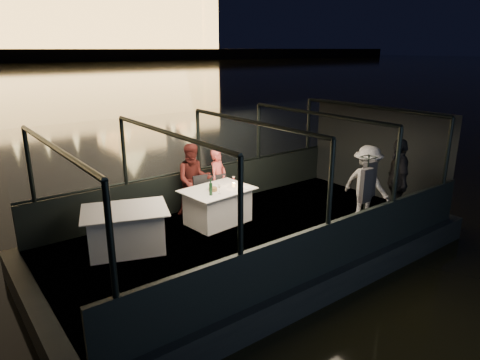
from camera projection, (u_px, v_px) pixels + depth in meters
boat_hull at (252, 255)px, 8.93m from camera, size 8.60×4.40×1.00m
boat_deck at (252, 234)px, 8.79m from camera, size 8.00×4.00×0.04m
gunwale_port at (200, 188)px, 10.18m from camera, size 8.00×0.08×0.90m
gunwale_starboard at (327, 248)px, 7.12m from camera, size 8.00×0.08×0.90m
cabin_glass_port at (198, 141)px, 9.84m from camera, size 8.00×0.02×1.40m
cabin_glass_starboard at (331, 182)px, 6.79m from camera, size 8.00×0.02×1.40m
cabin_roof_glass at (253, 122)px, 8.11m from camera, size 8.00×4.00×0.02m
end_wall_fore at (35, 229)px, 6.14m from camera, size 0.02×4.00×2.30m
end_wall_aft at (376, 152)px, 10.75m from camera, size 0.02×4.00×2.30m
canopy_ribs at (252, 180)px, 8.45m from camera, size 8.00×4.00×2.30m
dining_table_central at (218, 206)px, 9.22m from camera, size 1.55×1.19×0.77m
dining_table_aft at (126, 231)px, 7.95m from camera, size 1.82×1.56×0.82m
chair_port_left at (207, 197)px, 9.56m from camera, size 0.47×0.47×0.91m
chair_port_right at (223, 194)px, 9.81m from camera, size 0.42×0.42×0.85m
coat_stand at (365, 196)px, 8.31m from camera, size 0.57×0.50×1.72m
person_woman_coral at (218, 178)px, 9.95m from camera, size 0.61×0.52×1.43m
person_man_maroon at (194, 183)px, 9.58m from camera, size 0.97×0.88×1.65m
passenger_stripe at (367, 184)px, 9.19m from camera, size 0.70×1.14×1.69m
passenger_dark at (396, 184)px, 9.16m from camera, size 1.06×1.12×1.85m
wine_bottle at (211, 188)px, 8.70m from camera, size 0.09×0.09×0.32m
bread_basket at (213, 189)px, 8.99m from camera, size 0.21×0.21×0.07m
amber_candle at (234, 185)px, 9.26m from camera, size 0.07×0.07×0.09m
plate_near at (247, 188)px, 9.20m from camera, size 0.24×0.24×0.01m
plate_far at (212, 188)px, 9.16m from camera, size 0.34×0.34×0.02m
wine_glass_white at (219, 190)px, 8.78m from camera, size 0.08×0.08×0.20m
wine_glass_red at (234, 181)px, 9.39m from camera, size 0.07×0.07×0.19m
wine_glass_empty at (238, 187)px, 8.96m from camera, size 0.09×0.09×0.20m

